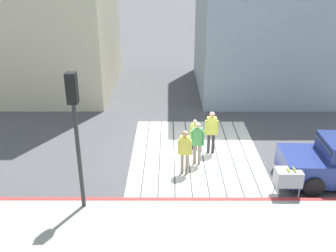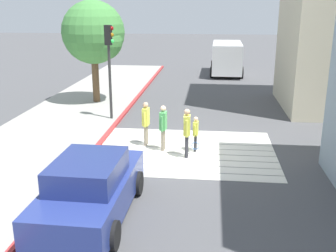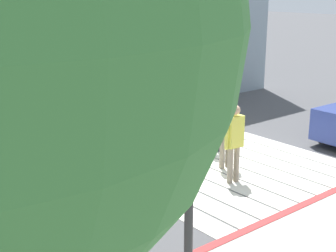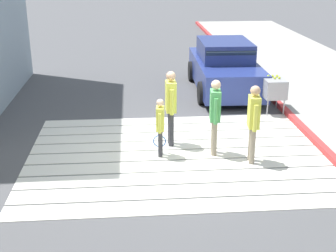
{
  "view_description": "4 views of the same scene",
  "coord_description": "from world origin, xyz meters",
  "px_view_note": "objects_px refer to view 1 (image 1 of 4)",
  "views": [
    {
      "loc": [
        -13.22,
        1.03,
        6.91
      ],
      "look_at": [
        -0.01,
        1.06,
        1.18
      ],
      "focal_mm": 40.97,
      "sensor_mm": 36.0,
      "label": 1
    },
    {
      "loc": [
        0.85,
        -13.67,
        5.08
      ],
      "look_at": [
        -0.63,
        0.0,
        0.92
      ],
      "focal_mm": 43.11,
      "sensor_mm": 36.0,
      "label": 2
    },
    {
      "loc": [
        -7.95,
        7.5,
        3.91
      ],
      "look_at": [
        0.32,
        0.72,
        0.86
      ],
      "focal_mm": 51.99,
      "sensor_mm": 36.0,
      "label": 3
    },
    {
      "loc": [
        0.94,
        9.17,
        4.1
      ],
      "look_at": [
        0.25,
        0.66,
        0.93
      ],
      "focal_mm": 49.65,
      "sensor_mm": 36.0,
      "label": 4
    }
  ],
  "objects_px": {
    "tennis_ball_cart": "(288,177)",
    "pedestrian_child_with_racket": "(195,133)",
    "pedestrian_adult_trailing": "(211,129)",
    "pedestrian_adult_side": "(185,149)",
    "traffic_light_corner": "(75,116)",
    "pedestrian_adult_lead": "(197,140)"
  },
  "relations": [
    {
      "from": "tennis_ball_cart",
      "to": "pedestrian_child_with_racket",
      "type": "bearing_deg",
      "value": 39.73
    },
    {
      "from": "pedestrian_adult_trailing",
      "to": "pedestrian_adult_side",
      "type": "relative_size",
      "value": 1.04
    },
    {
      "from": "pedestrian_adult_side",
      "to": "pedestrian_child_with_racket",
      "type": "xyz_separation_m",
      "value": [
        1.87,
        -0.47,
        -0.24
      ]
    },
    {
      "from": "pedestrian_adult_trailing",
      "to": "pedestrian_child_with_racket",
      "type": "distance_m",
      "value": 0.72
    },
    {
      "from": "tennis_ball_cart",
      "to": "pedestrian_adult_side",
      "type": "bearing_deg",
      "value": 66.37
    },
    {
      "from": "tennis_ball_cart",
      "to": "pedestrian_adult_trailing",
      "type": "xyz_separation_m",
      "value": [
        2.98,
        2.1,
        0.3
      ]
    },
    {
      "from": "traffic_light_corner",
      "to": "pedestrian_adult_trailing",
      "type": "height_order",
      "value": "traffic_light_corner"
    },
    {
      "from": "traffic_light_corner",
      "to": "pedestrian_adult_lead",
      "type": "relative_size",
      "value": 2.55
    },
    {
      "from": "tennis_ball_cart",
      "to": "pedestrian_adult_trailing",
      "type": "distance_m",
      "value": 3.66
    },
    {
      "from": "traffic_light_corner",
      "to": "tennis_ball_cart",
      "type": "relative_size",
      "value": 4.17
    },
    {
      "from": "tennis_ball_cart",
      "to": "pedestrian_adult_lead",
      "type": "distance_m",
      "value": 3.43
    },
    {
      "from": "pedestrian_adult_lead",
      "to": "pedestrian_child_with_racket",
      "type": "bearing_deg",
      "value": 0.54
    },
    {
      "from": "traffic_light_corner",
      "to": "pedestrian_adult_trailing",
      "type": "distance_m",
      "value": 5.92
    },
    {
      "from": "pedestrian_adult_side",
      "to": "tennis_ball_cart",
      "type": "bearing_deg",
      "value": -113.63
    },
    {
      "from": "traffic_light_corner",
      "to": "pedestrian_adult_lead",
      "type": "bearing_deg",
      "value": -52.27
    },
    {
      "from": "pedestrian_adult_side",
      "to": "pedestrian_adult_trailing",
      "type": "bearing_deg",
      "value": -34.08
    },
    {
      "from": "tennis_ball_cart",
      "to": "pedestrian_adult_trailing",
      "type": "height_order",
      "value": "pedestrian_adult_trailing"
    },
    {
      "from": "tennis_ball_cart",
      "to": "pedestrian_adult_trailing",
      "type": "relative_size",
      "value": 0.59
    },
    {
      "from": "tennis_ball_cart",
      "to": "pedestrian_child_with_racket",
      "type": "xyz_separation_m",
      "value": [
        3.26,
        2.71,
        0.03
      ]
    },
    {
      "from": "tennis_ball_cart",
      "to": "pedestrian_adult_side",
      "type": "relative_size",
      "value": 0.61
    },
    {
      "from": "traffic_light_corner",
      "to": "tennis_ball_cart",
      "type": "height_order",
      "value": "traffic_light_corner"
    },
    {
      "from": "tennis_ball_cart",
      "to": "pedestrian_child_with_racket",
      "type": "distance_m",
      "value": 4.24
    }
  ]
}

